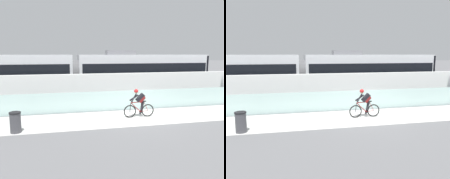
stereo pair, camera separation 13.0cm
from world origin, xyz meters
The scene contains 9 objects.
ground_plane centered at (0.00, 0.00, 0.00)m, with size 200.00×200.00×0.00m, color slate.
bike_path_deck centered at (0.00, 0.00, 0.01)m, with size 32.00×3.20×0.01m, color silver.
glass_parapet centered at (0.00, 1.85, 0.62)m, with size 32.00×0.05×1.23m, color silver.
concrete_barrier_wall centered at (0.00, 3.65, 1.09)m, with size 32.00×0.36×2.18m, color white.
tram_rail_near centered at (0.00, 6.13, 0.00)m, with size 32.00×0.08×0.01m, color #595654.
tram_rail_far centered at (0.00, 7.57, 0.00)m, with size 32.00×0.08×0.01m, color #595654.
tram centered at (-3.30, 6.85, 1.89)m, with size 22.56×2.54×3.81m.
cyclist_on_bike centered at (-0.17, 0.00, 0.78)m, with size 1.77×0.58×1.61m.
trash_bin centered at (-6.45, -1.25, 0.48)m, with size 0.51×0.51×0.96m.
Camera 2 is at (-4.19, -11.80, 3.53)m, focal length 36.36 mm.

